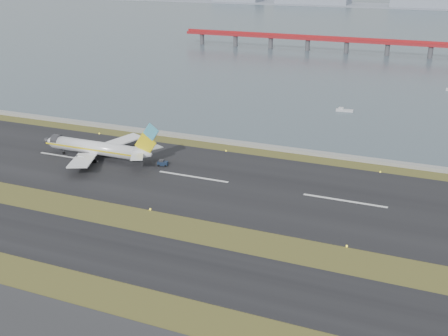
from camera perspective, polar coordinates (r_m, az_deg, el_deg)
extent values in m
plane|color=#404B1A|center=(124.12, -9.23, -5.60)|extent=(1000.00, 1000.00, 0.00)
cube|color=black|center=(115.33, -12.38, -7.96)|extent=(1000.00, 18.00, 0.10)
cube|color=black|center=(148.02, -3.15, -0.91)|extent=(1000.00, 45.00, 0.10)
cube|color=gray|center=(173.69, 1.17, 2.57)|extent=(1000.00, 2.50, 1.00)
cube|color=#42535F|center=(559.47, 17.07, 14.18)|extent=(1400.00, 800.00, 1.30)
cube|color=maroon|center=(349.06, 16.32, 12.11)|extent=(260.00, 5.00, 1.60)
cube|color=maroon|center=(348.86, 16.35, 12.35)|extent=(260.00, 0.40, 1.40)
cylinder|color=#4C4C51|center=(373.34, 1.18, 12.71)|extent=(2.80, 2.80, 7.00)
cylinder|color=#4C4C51|center=(349.69, 16.25, 11.38)|extent=(2.80, 2.80, 7.00)
cube|color=#8890A0|center=(718.13, 18.65, 15.25)|extent=(1400.00, 80.00, 1.00)
cylinder|color=white|center=(164.03, -13.05, 2.03)|extent=(28.00, 3.80, 3.80)
cone|color=white|center=(173.36, -17.26, 2.63)|extent=(3.20, 3.80, 3.80)
cone|color=white|center=(155.31, -8.18, 1.43)|extent=(5.00, 3.80, 3.80)
cube|color=yellow|center=(162.57, -13.44, 1.83)|extent=(31.00, 0.06, 0.45)
cube|color=yellow|center=(165.50, -12.67, 2.23)|extent=(31.00, 0.06, 0.45)
cube|color=white|center=(156.58, -14.16, 0.77)|extent=(11.31, 15.89, 1.66)
cube|color=white|center=(169.63, -10.78, 2.58)|extent=(11.31, 15.89, 1.66)
cylinder|color=#35353A|center=(159.83, -14.09, 0.73)|extent=(4.20, 2.10, 2.10)
cylinder|color=#35353A|center=(168.96, -11.70, 2.01)|extent=(4.20, 2.10, 2.10)
cube|color=yellow|center=(154.00, -7.98, 2.41)|extent=(6.80, 0.35, 6.85)
cube|color=#47A9CB|center=(151.96, -7.43, 3.66)|extent=(4.85, 0.37, 4.90)
cube|color=white|center=(151.95, -8.82, 1.16)|extent=(5.64, 6.80, 0.22)
cube|color=white|center=(158.09, -7.40, 2.01)|extent=(5.64, 6.80, 0.22)
cylinder|color=black|center=(171.45, -15.97, 1.50)|extent=(0.80, 0.28, 0.80)
cylinder|color=black|center=(162.00, -13.11, 0.69)|extent=(1.00, 0.38, 1.00)
cylinder|color=black|center=(166.27, -12.00, 1.30)|extent=(1.00, 0.38, 1.00)
cube|color=#142238|center=(156.32, -6.24, 0.48)|extent=(3.10, 2.20, 1.05)
cube|color=#35353A|center=(156.17, -6.38, 0.73)|extent=(1.51, 1.57, 0.61)
cylinder|color=black|center=(156.10, -6.65, 0.24)|extent=(0.66, 0.40, 0.61)
cylinder|color=black|center=(157.37, -6.51, 0.42)|extent=(0.66, 0.40, 0.61)
cylinder|color=black|center=(155.61, -5.96, 0.21)|extent=(0.66, 0.40, 0.61)
cylinder|color=black|center=(156.88, -5.83, 0.38)|extent=(0.66, 0.40, 0.61)
cube|color=silver|center=(216.43, 12.15, 5.72)|extent=(6.51, 2.70, 0.81)
cube|color=silver|center=(216.34, 11.80, 5.94)|extent=(1.96, 1.64, 0.81)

